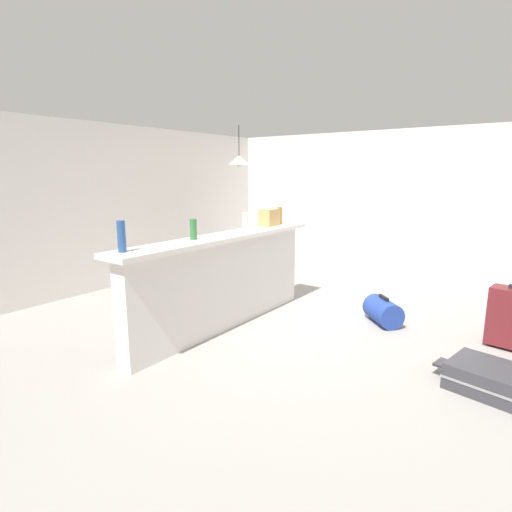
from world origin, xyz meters
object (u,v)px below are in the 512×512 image
(pendant_lamp, at_px, (239,160))
(dining_table, at_px, (233,242))
(bottle_green, at_px, (193,229))
(bottle_amber, at_px, (280,215))
(bottle_blue, at_px, (122,236))
(duffel_bag_blue, at_px, (383,311))
(bottle_white, at_px, (245,222))
(suitcase_flat_charcoal, at_px, (495,380))
(grocery_bag, at_px, (269,217))
(dining_chair_near_partition, at_px, (257,254))

(pendant_lamp, bearing_deg, dining_table, 139.73)
(bottle_green, bearing_deg, bottle_amber, 0.51)
(bottle_blue, distance_m, duffel_bag_blue, 3.11)
(bottle_blue, xyz_separation_m, pendant_lamp, (3.07, 1.13, 0.74))
(bottle_white, bearing_deg, suitcase_flat_charcoal, -95.29)
(bottle_white, height_order, duffel_bag_blue, bottle_white)
(bottle_amber, bearing_deg, dining_table, 69.80)
(bottle_white, height_order, dining_table, bottle_white)
(bottle_blue, distance_m, dining_table, 3.27)
(grocery_bag, bearing_deg, duffel_bag_blue, -81.89)
(dining_table, height_order, dining_chair_near_partition, dining_chair_near_partition)
(bottle_blue, distance_m, grocery_bag, 2.28)
(grocery_bag, height_order, pendant_lamp, pendant_lamp)
(bottle_green, relative_size, dining_table, 0.20)
(bottle_amber, distance_m, dining_table, 1.39)
(duffel_bag_blue, bearing_deg, dining_chair_near_partition, 78.06)
(dining_chair_near_partition, xyz_separation_m, suitcase_flat_charcoal, (-1.48, -3.50, -0.41))
(bottle_blue, bearing_deg, dining_table, 21.97)
(pendant_lamp, bearing_deg, dining_chair_near_partition, -103.68)
(bottle_white, distance_m, bottle_amber, 0.81)
(dining_chair_near_partition, bearing_deg, pendant_lamp, 76.32)
(dining_chair_near_partition, distance_m, suitcase_flat_charcoal, 3.82)
(suitcase_flat_charcoal, bearing_deg, bottle_amber, 69.30)
(bottle_amber, relative_size, dining_chair_near_partition, 0.25)
(grocery_bag, relative_size, suitcase_flat_charcoal, 0.30)
(dining_table, relative_size, pendant_lamp, 1.70)
(bottle_green, distance_m, bottle_white, 0.86)
(dining_table, distance_m, duffel_bag_blue, 2.80)
(suitcase_flat_charcoal, bearing_deg, dining_chair_near_partition, 67.06)
(bottle_white, relative_size, dining_table, 0.20)
(bottle_green, relative_size, dining_chair_near_partition, 0.23)
(bottle_white, bearing_deg, bottle_green, 179.05)
(dining_chair_near_partition, height_order, duffel_bag_blue, dining_chair_near_partition)
(bottle_amber, height_order, suitcase_flat_charcoal, bottle_amber)
(bottle_blue, distance_m, bottle_white, 1.74)
(bottle_white, height_order, pendant_lamp, pendant_lamp)
(bottle_green, height_order, suitcase_flat_charcoal, bottle_green)
(dining_chair_near_partition, bearing_deg, bottle_amber, -121.29)
(duffel_bag_blue, bearing_deg, bottle_white, 116.95)
(bottle_white, bearing_deg, pendant_lamp, 40.91)
(bottle_white, relative_size, duffel_bag_blue, 0.39)
(bottle_amber, bearing_deg, dining_chair_near_partition, 58.71)
(bottle_amber, height_order, grocery_bag, bottle_amber)
(bottle_blue, relative_size, bottle_white, 1.30)
(grocery_bag, bearing_deg, pendant_lamp, 55.24)
(bottle_green, distance_m, duffel_bag_blue, 2.44)
(grocery_bag, xyz_separation_m, pendant_lamp, (0.79, 1.13, 0.77))
(dining_chair_near_partition, distance_m, pendant_lamp, 1.52)
(dining_table, relative_size, duffel_bag_blue, 1.98)
(bottle_green, xyz_separation_m, dining_table, (2.11, 1.21, -0.55))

